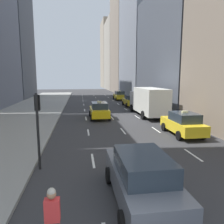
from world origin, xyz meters
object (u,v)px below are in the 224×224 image
object	(u,v)px
taxi_third	(131,100)
box_truck	(148,101)
skateboarder	(53,219)
traffic_light_pole	(38,119)
taxi_lead	(183,124)
taxi_fourth	(99,110)
taxi_second	(119,95)
sedan_black_near	(141,177)

from	to	relation	value
taxi_third	box_truck	bearing A→B (deg)	-90.00
skateboarder	traffic_light_pole	bearing A→B (deg)	102.90
taxi_lead	box_truck	bearing A→B (deg)	90.00
taxi_fourth	box_truck	xyz separation A→B (m)	(5.60, 0.96, 0.83)
taxi_lead	taxi_second	size ratio (longest dim) A/B	1.00
taxi_third	taxi_fourth	size ratio (longest dim) A/B	1.00
taxi_lead	taxi_second	distance (m)	26.34
taxi_third	sedan_black_near	xyz separation A→B (m)	(-5.60, -25.20, 0.03)
taxi_second	skateboarder	bearing A→B (deg)	-102.84
sedan_black_near	traffic_light_pole	size ratio (longest dim) A/B	1.33
taxi_fourth	skateboarder	world-z (taller)	taxi_fourth
taxi_lead	taxi_fourth	xyz separation A→B (m)	(-5.60, 7.66, 0.00)
taxi_second	taxi_fourth	distance (m)	19.50
taxi_third	traffic_light_pole	world-z (taller)	traffic_light_pole
taxi_fourth	traffic_light_pole	distance (m)	13.12
box_truck	taxi_fourth	bearing A→B (deg)	-170.28
sedan_black_near	skateboarder	world-z (taller)	sedan_black_near
taxi_lead	sedan_black_near	size ratio (longest dim) A/B	0.92
taxi_fourth	box_truck	world-z (taller)	box_truck
box_truck	sedan_black_near	bearing A→B (deg)	-108.36
sedan_black_near	box_truck	size ratio (longest dim) A/B	0.57
box_truck	taxi_lead	bearing A→B (deg)	-90.00
box_truck	traffic_light_pole	bearing A→B (deg)	-125.53
sedan_black_near	skateboarder	xyz separation A→B (m)	(-2.72, -1.89, 0.05)
sedan_black_near	box_truck	bearing A→B (deg)	71.64
taxi_lead	sedan_black_near	distance (m)	9.97
taxi_fourth	skateboarder	size ratio (longest dim) A/B	2.52
taxi_second	taxi_third	world-z (taller)	same
taxi_second	taxi_third	bearing A→B (deg)	-90.00
taxi_lead	traffic_light_pole	size ratio (longest dim) A/B	1.22
skateboarder	traffic_light_pole	distance (m)	5.71
taxi_lead	taxi_second	xyz separation A→B (m)	(0.00, 26.34, 0.00)
sedan_black_near	skateboarder	size ratio (longest dim) A/B	2.74
taxi_lead	skateboarder	distance (m)	13.12
taxi_lead	taxi_fourth	distance (m)	9.49
skateboarder	taxi_lead	bearing A→B (deg)	50.65
taxi_third	traffic_light_pole	size ratio (longest dim) A/B	1.22
taxi_third	box_truck	world-z (taller)	box_truck
skateboarder	taxi_third	bearing A→B (deg)	72.93
traffic_light_pole	sedan_black_near	bearing A→B (deg)	-41.53
taxi_second	box_truck	xyz separation A→B (m)	(0.00, -17.72, 0.83)
taxi_fourth	skateboarder	distance (m)	18.01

